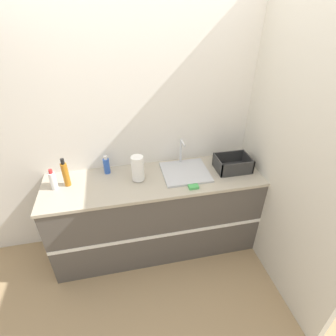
{
  "coord_description": "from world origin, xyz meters",
  "views": [
    {
      "loc": [
        -0.3,
        -1.73,
        2.34
      ],
      "look_at": [
        0.12,
        0.27,
        1.02
      ],
      "focal_mm": 28.0,
      "sensor_mm": 36.0,
      "label": 1
    }
  ],
  "objects": [
    {
      "name": "wall_right",
      "position": [
        1.06,
        0.3,
        1.3
      ],
      "size": [
        0.06,
        2.6,
        2.6
      ],
      "color": "beige",
      "rests_on": "ground_plane"
    },
    {
      "name": "counter_cabinet",
      "position": [
        0.0,
        0.3,
        0.45
      ],
      "size": [
        2.09,
        0.62,
        0.9
      ],
      "color": "#514C47",
      "rests_on": "ground_plane"
    },
    {
      "name": "dish_rack",
      "position": [
        0.79,
        0.29,
        0.95
      ],
      "size": [
        0.33,
        0.25,
        0.14
      ],
      "color": "#2D2D2D",
      "rests_on": "counter_cabinet"
    },
    {
      "name": "bottle_blue",
      "position": [
        -0.44,
        0.49,
        0.98
      ],
      "size": [
        0.06,
        0.06,
        0.19
      ],
      "color": "#2D56B7",
      "rests_on": "counter_cabinet"
    },
    {
      "name": "bottle_white_spray",
      "position": [
        -0.9,
        0.33,
        0.99
      ],
      "size": [
        0.06,
        0.06,
        0.2
      ],
      "color": "white",
      "rests_on": "counter_cabinet"
    },
    {
      "name": "ground_plane",
      "position": [
        0.0,
        0.0,
        0.0
      ],
      "size": [
        12.0,
        12.0,
        0.0
      ],
      "primitive_type": "plane",
      "color": "tan"
    },
    {
      "name": "sink",
      "position": [
        0.31,
        0.34,
        0.92
      ],
      "size": [
        0.45,
        0.42,
        0.28
      ],
      "color": "silver",
      "rests_on": "counter_cabinet"
    },
    {
      "name": "wall_back",
      "position": [
        0.0,
        0.63,
        1.3
      ],
      "size": [
        4.46,
        0.06,
        2.6
      ],
      "color": "silver",
      "rests_on": "ground_plane"
    },
    {
      "name": "sponge",
      "position": [
        0.32,
        0.08,
        0.91
      ],
      "size": [
        0.09,
        0.06,
        0.02
      ],
      "color": "#4CB259",
      "rests_on": "counter_cabinet"
    },
    {
      "name": "bottle_amber",
      "position": [
        -0.79,
        0.36,
        1.02
      ],
      "size": [
        0.06,
        0.06,
        0.28
      ],
      "color": "#B26B19",
      "rests_on": "counter_cabinet"
    },
    {
      "name": "paper_towel_roll",
      "position": [
        -0.15,
        0.31,
        1.03
      ],
      "size": [
        0.11,
        0.11,
        0.25
      ],
      "color": "#4C4C51",
      "rests_on": "counter_cabinet"
    }
  ]
}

